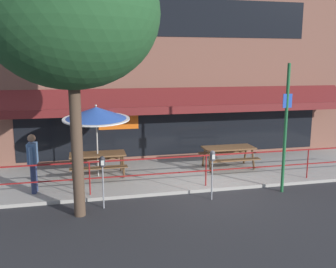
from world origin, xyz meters
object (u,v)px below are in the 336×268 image
object	(u,v)px
picnic_table_left	(98,158)
street_sign_pole	(286,127)
pedestrian_walking	(33,160)
street_tree_curbside	(75,2)
patio_umbrella_left	(96,114)
parking_meter_near	(102,166)
parking_meter_far	(212,160)
picnic_table_centre	(228,151)

from	to	relation	value
picnic_table_left	street_sign_pole	world-z (taller)	street_sign_pole
pedestrian_walking	street_tree_curbside	bearing A→B (deg)	-52.86
patio_umbrella_left	street_tree_curbside	xyz separation A→B (m)	(-0.47, -3.01, 2.95)
parking_meter_near	parking_meter_far	size ratio (longest dim) A/B	1.00
picnic_table_centre	parking_meter_far	distance (m)	3.05
picnic_table_centre	street_sign_pole	distance (m)	2.83
street_sign_pole	street_tree_curbside	bearing A→B (deg)	-174.76
picnic_table_centre	parking_meter_far	bearing A→B (deg)	-120.59
picnic_table_centre	street_sign_pole	xyz separation A→B (m)	(0.74, -2.43, 1.24)
patio_umbrella_left	street_tree_curbside	world-z (taller)	street_tree_curbside
picnic_table_left	picnic_table_centre	size ratio (longest dim) A/B	1.00
picnic_table_centre	patio_umbrella_left	distance (m)	4.78
patio_umbrella_left	parking_meter_far	world-z (taller)	patio_umbrella_left
parking_meter_far	street_tree_curbside	distance (m)	5.30
parking_meter_far	parking_meter_near	bearing A→B (deg)	178.96
picnic_table_left	street_tree_curbside	world-z (taller)	street_tree_curbside
picnic_table_centre	pedestrian_walking	world-z (taller)	pedestrian_walking
picnic_table_left	patio_umbrella_left	xyz separation A→B (m)	(-0.00, -0.02, 1.47)
parking_meter_near	street_sign_pole	bearing A→B (deg)	1.18
picnic_table_centre	street_sign_pole	size ratio (longest dim) A/B	0.48
street_sign_pole	street_tree_curbside	distance (m)	6.60
picnic_table_left	pedestrian_walking	world-z (taller)	pedestrian_walking
parking_meter_far	street_sign_pole	size ratio (longest dim) A/B	0.38
picnic_table_left	street_tree_curbside	distance (m)	5.38
parking_meter_near	picnic_table_centre	bearing A→B (deg)	29.32
parking_meter_far	street_sign_pole	bearing A→B (deg)	4.11
parking_meter_far	street_sign_pole	xyz separation A→B (m)	(2.27, 0.16, 0.80)
picnic_table_centre	pedestrian_walking	bearing A→B (deg)	-170.00
pedestrian_walking	parking_meter_far	world-z (taller)	pedestrian_walking
patio_umbrella_left	pedestrian_walking	xyz separation A→B (m)	(-1.86, -1.18, -1.12)
picnic_table_left	parking_meter_far	xyz separation A→B (m)	(3.01, -2.67, 0.44)
street_tree_curbside	parking_meter_far	bearing A→B (deg)	5.97
street_tree_curbside	patio_umbrella_left	bearing A→B (deg)	81.06
picnic_table_centre	street_tree_curbside	bearing A→B (deg)	-149.47
picnic_table_left	street_sign_pole	bearing A→B (deg)	-25.40
picnic_table_centre	parking_meter_far	size ratio (longest dim) A/B	1.27
patio_umbrella_left	parking_meter_far	bearing A→B (deg)	-41.35
picnic_table_left	street_sign_pole	xyz separation A→B (m)	(5.28, -2.51, 1.24)
picnic_table_centre	pedestrian_walking	size ratio (longest dim) A/B	1.05
picnic_table_centre	parking_meter_near	distance (m)	5.21
picnic_table_left	patio_umbrella_left	distance (m)	1.47
parking_meter_far	street_tree_curbside	world-z (taller)	street_tree_curbside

